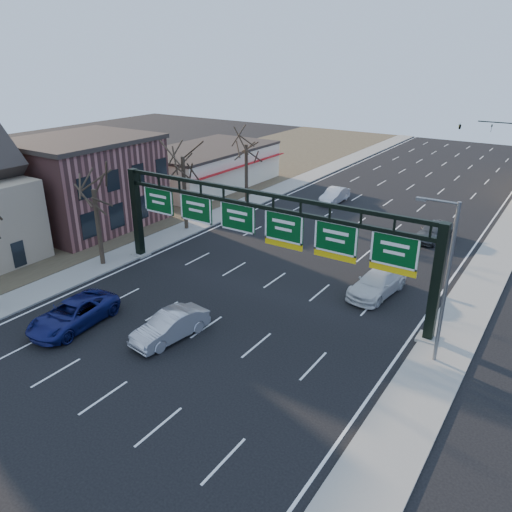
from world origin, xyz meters
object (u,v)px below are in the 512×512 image
Objects in this scene: car_silver_sedan at (170,326)px; car_white_wagon at (377,283)px; sign_gantry at (262,229)px; car_blue_suv at (73,314)px.

car_white_wagon is (7.98, 12.19, 0.01)m from car_silver_sedan.
sign_gantry is 8.84m from car_white_wagon.
sign_gantry is at bearing 50.37° from car_blue_suv.
car_silver_sedan is 0.87× the size of car_white_wagon.
car_blue_suv is 1.20× the size of car_silver_sedan.
sign_gantry is 4.34× the size of car_white_wagon.
car_silver_sedan is at bearing -116.19° from car_white_wagon.
car_blue_suv is 19.99m from car_white_wagon.
car_white_wagon is at bearing 40.60° from car_blue_suv.
car_blue_suv is 6.29m from car_silver_sedan.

